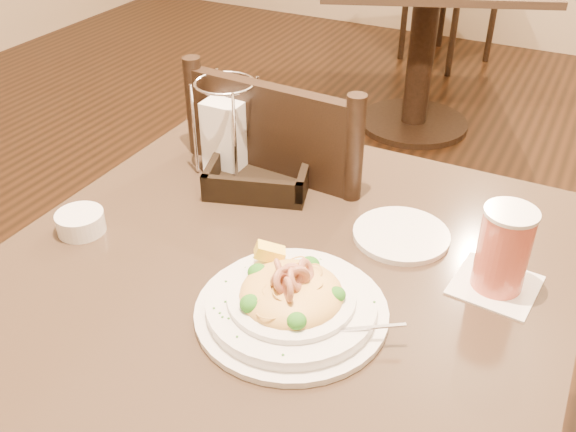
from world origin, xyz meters
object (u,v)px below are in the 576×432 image
at_px(napkin_caddy, 227,132).
at_px(side_plate, 401,235).
at_px(pasta_bowl, 291,300).
at_px(main_table, 283,362).
at_px(drink_glass, 503,250).
at_px(bread_basket, 260,176).
at_px(dining_chair_near, 301,233).
at_px(butter_ramekin, 81,222).
at_px(background_table, 425,24).

height_order(napkin_caddy, side_plate, napkin_caddy).
bearing_deg(pasta_bowl, napkin_caddy, 132.91).
distance_m(main_table, napkin_caddy, 0.45).
bearing_deg(drink_glass, bread_basket, 168.06).
bearing_deg(dining_chair_near, drink_glass, 152.83).
bearing_deg(main_table, pasta_bowl, -56.56).
bearing_deg(napkin_caddy, bread_basket, -19.11).
bearing_deg(drink_glass, dining_chair_near, 149.01).
distance_m(main_table, drink_glass, 0.45).
xyz_separation_m(main_table, dining_chair_near, (-0.15, 0.38, 0.00)).
height_order(bread_basket, butter_ramekin, bread_basket).
bearing_deg(side_plate, bread_basket, 171.95).
height_order(main_table, napkin_caddy, napkin_caddy).
relative_size(pasta_bowl, drink_glass, 2.23).
distance_m(background_table, drink_glass, 2.12).
bearing_deg(side_plate, butter_ramekin, -154.95).
distance_m(background_table, butter_ramekin, 2.18).
height_order(main_table, dining_chair_near, dining_chair_near).
height_order(drink_glass, bread_basket, drink_glass).
distance_m(bread_basket, butter_ramekin, 0.34).
height_order(pasta_bowl, bread_basket, pasta_bowl).
bearing_deg(pasta_bowl, bread_basket, 126.19).
height_order(drink_glass, butter_ramekin, drink_glass).
relative_size(background_table, butter_ramekin, 14.15).
bearing_deg(butter_ramekin, drink_glass, 14.71).
bearing_deg(bread_basket, side_plate, -8.05).
bearing_deg(bread_basket, butter_ramekin, -125.82).
distance_m(bread_basket, napkin_caddy, 0.11).
bearing_deg(side_plate, drink_glass, -18.48).
distance_m(background_table, pasta_bowl, 2.24).
xyz_separation_m(napkin_caddy, butter_ramekin, (-0.11, -0.31, -0.06)).
distance_m(bread_basket, side_plate, 0.30).
xyz_separation_m(dining_chair_near, side_plate, (0.30, -0.22, 0.23)).
distance_m(main_table, background_table, 2.12).
height_order(background_table, bread_basket, bread_basket).
xyz_separation_m(main_table, butter_ramekin, (-0.35, -0.08, 0.25)).
xyz_separation_m(background_table, butter_ramekin, (0.02, -2.16, 0.25)).
bearing_deg(pasta_bowl, side_plate, 72.61).
bearing_deg(drink_glass, side_plate, 161.52).
bearing_deg(butter_ramekin, dining_chair_near, 66.10).
height_order(side_plate, butter_ramekin, butter_ramekin).
bearing_deg(main_table, dining_chair_near, 111.41).
relative_size(dining_chair_near, butter_ramekin, 11.25).
bearing_deg(dining_chair_near, butter_ramekin, 69.93).
xyz_separation_m(background_table, napkin_caddy, (0.13, -1.85, 0.31)).
bearing_deg(bread_basket, napkin_caddy, 160.89).
distance_m(drink_glass, side_plate, 0.19).
bearing_deg(butter_ramekin, bread_basket, 54.18).
relative_size(napkin_caddy, side_plate, 1.13).
bearing_deg(drink_glass, main_table, -162.81).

